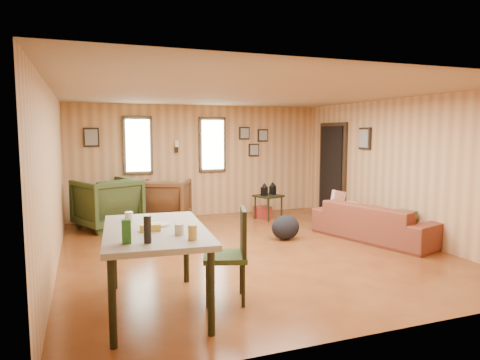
{
  "coord_description": "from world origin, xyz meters",
  "views": [
    {
      "loc": [
        -2.37,
        -6.04,
        1.81
      ],
      "look_at": [
        0.0,
        0.4,
        1.05
      ],
      "focal_mm": 32.0,
      "sensor_mm": 36.0,
      "label": 1
    }
  ],
  "objects_px": {
    "recliner_green": "(107,201)",
    "side_table": "(268,194)",
    "dining_table": "(155,236)",
    "sofa": "(376,215)",
    "recliner_brown": "(165,198)",
    "end_table": "(145,204)"
  },
  "relations": [
    {
      "from": "recliner_green",
      "to": "side_table",
      "type": "distance_m",
      "value": 3.24
    },
    {
      "from": "dining_table",
      "to": "recliner_green",
      "type": "bearing_deg",
      "value": 97.78
    },
    {
      "from": "sofa",
      "to": "recliner_brown",
      "type": "distance_m",
      "value": 4.1
    },
    {
      "from": "recliner_brown",
      "to": "dining_table",
      "type": "height_order",
      "value": "dining_table"
    },
    {
      "from": "end_table",
      "to": "side_table",
      "type": "relative_size",
      "value": 0.79
    },
    {
      "from": "recliner_brown",
      "to": "recliner_green",
      "type": "bearing_deg",
      "value": 34.58
    },
    {
      "from": "side_table",
      "to": "end_table",
      "type": "bearing_deg",
      "value": 164.35
    },
    {
      "from": "side_table",
      "to": "sofa",
      "type": "bearing_deg",
      "value": -66.33
    },
    {
      "from": "sofa",
      "to": "recliner_green",
      "type": "bearing_deg",
      "value": 42.04
    },
    {
      "from": "recliner_green",
      "to": "dining_table",
      "type": "relative_size",
      "value": 0.61
    },
    {
      "from": "sofa",
      "to": "recliner_brown",
      "type": "relative_size",
      "value": 2.21
    },
    {
      "from": "end_table",
      "to": "side_table",
      "type": "bearing_deg",
      "value": -15.65
    },
    {
      "from": "recliner_brown",
      "to": "sofa",
      "type": "bearing_deg",
      "value": 161.88
    },
    {
      "from": "end_table",
      "to": "dining_table",
      "type": "bearing_deg",
      "value": -96.31
    },
    {
      "from": "sofa",
      "to": "end_table",
      "type": "distance_m",
      "value": 4.54
    },
    {
      "from": "recliner_brown",
      "to": "side_table",
      "type": "height_order",
      "value": "recliner_brown"
    },
    {
      "from": "recliner_brown",
      "to": "dining_table",
      "type": "relative_size",
      "value": 0.56
    },
    {
      "from": "recliner_green",
      "to": "end_table",
      "type": "bearing_deg",
      "value": -175.12
    },
    {
      "from": "recliner_brown",
      "to": "recliner_green",
      "type": "height_order",
      "value": "recliner_green"
    },
    {
      "from": "sofa",
      "to": "side_table",
      "type": "bearing_deg",
      "value": 6.36
    },
    {
      "from": "recliner_green",
      "to": "sofa",
      "type": "bearing_deg",
      "value": 124.07
    },
    {
      "from": "recliner_green",
      "to": "dining_table",
      "type": "xyz_separation_m",
      "value": [
        0.25,
        -4.12,
        0.25
      ]
    }
  ]
}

